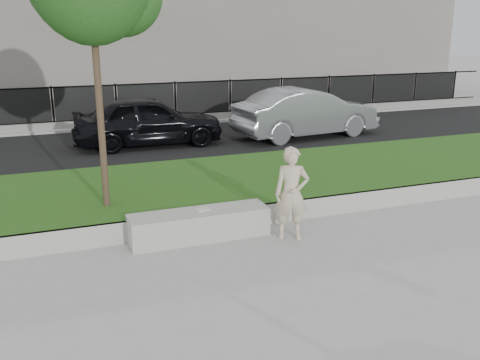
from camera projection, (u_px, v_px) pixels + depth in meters
name	position (u px, v px, depth m)	size (l,w,h in m)	color
ground	(258.00, 249.00, 9.11)	(90.00, 90.00, 0.00)	gray
grass_bank	(206.00, 189.00, 11.75)	(34.00, 4.00, 0.40)	black
grass_kerb	(237.00, 218.00, 9.99)	(34.00, 0.08, 0.40)	gray
street	(154.00, 146.00, 16.74)	(34.00, 7.00, 0.04)	black
far_pavement	(130.00, 121.00, 20.76)	(34.00, 3.00, 0.12)	gray
iron_fence	(134.00, 112.00, 19.73)	(32.00, 0.30, 1.50)	slate
stone_bench	(199.00, 225.00, 9.49)	(2.49, 0.62, 0.51)	gray
man	(292.00, 194.00, 9.35)	(0.60, 0.40, 1.65)	beige
book	(202.00, 209.00, 9.47)	(0.25, 0.18, 0.03)	beige
car_dark	(148.00, 121.00, 16.48)	(1.83, 4.55, 1.55)	black
car_silver	(306.00, 113.00, 17.77)	(1.71, 4.90, 1.62)	gray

